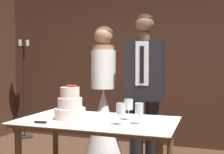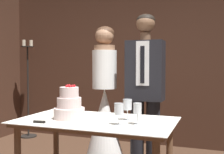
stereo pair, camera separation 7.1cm
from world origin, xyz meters
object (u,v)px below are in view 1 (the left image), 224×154
at_px(cake_table, 97,131).
at_px(bride, 104,119).
at_px(wine_glass_far, 121,110).
at_px(tiered_cake, 70,106).
at_px(cake_knife, 49,123).
at_px(wine_glass_middle, 129,105).
at_px(groom, 144,88).
at_px(wine_glass_near, 139,109).
at_px(candle_stand, 24,93).

bearing_deg(cake_table, bride, 106.81).
relative_size(wine_glass_far, bride, 0.10).
relative_size(tiered_cake, cake_knife, 0.76).
bearing_deg(cake_table, tiered_cake, -171.07).
height_order(cake_table, wine_glass_far, wine_glass_far).
height_order(wine_glass_middle, groom, groom).
bearing_deg(cake_table, wine_glass_middle, 16.81).
height_order(wine_glass_near, wine_glass_far, wine_glass_far).
distance_m(cake_table, groom, 0.89).
bearing_deg(tiered_cake, wine_glass_middle, 13.09).
xyz_separation_m(wine_glass_near, groom, (-0.15, 0.85, 0.10)).
bearing_deg(cake_table, groom, 73.18).
distance_m(cake_table, cake_knife, 0.43).
bearing_deg(cake_knife, wine_glass_middle, 23.91).
bearing_deg(tiered_cake, cake_knife, -105.61).
relative_size(wine_glass_far, groom, 0.10).
bearing_deg(cake_knife, bride, 78.09).
height_order(tiered_cake, wine_glass_far, tiered_cake).
relative_size(wine_glass_middle, wine_glass_far, 1.04).
height_order(cake_knife, wine_glass_near, wine_glass_near).
height_order(bride, candle_stand, bride).
bearing_deg(groom, cake_knife, -116.99).
height_order(cake_knife, groom, groom).
bearing_deg(wine_glass_near, groom, 99.70).
distance_m(wine_glass_far, candle_stand, 3.07).
height_order(wine_glass_near, groom, groom).
xyz_separation_m(cake_knife, candle_stand, (-1.79, 2.12, -0.02)).
relative_size(cake_table, wine_glass_far, 7.80).
relative_size(tiered_cake, groom, 0.17).
relative_size(cake_knife, groom, 0.22).
bearing_deg(wine_glass_far, tiered_cake, 169.50).
bearing_deg(cake_knife, groom, 54.64).
xyz_separation_m(cake_table, cake_knife, (-0.31, -0.28, 0.10)).
distance_m(wine_glass_near, groom, 0.87).
distance_m(groom, candle_stand, 2.57).
xyz_separation_m(bride, groom, (0.48, -0.00, 0.38)).
distance_m(cake_knife, wine_glass_far, 0.59).
bearing_deg(wine_glass_far, cake_knife, -165.03).
bearing_deg(tiered_cake, groom, 60.05).
bearing_deg(tiered_cake, wine_glass_near, -2.40).
bearing_deg(tiered_cake, wine_glass_far, -10.50).
height_order(tiered_cake, cake_knife, tiered_cake).
xyz_separation_m(bride, candle_stand, (-1.86, 1.05, 0.14)).
xyz_separation_m(tiered_cake, wine_glass_middle, (0.50, 0.12, 0.02)).
xyz_separation_m(tiered_cake, wine_glass_far, (0.49, -0.09, 0.01)).
distance_m(cake_table, bride, 0.83).
relative_size(cake_table, wine_glass_near, 7.86).
relative_size(cake_knife, bride, 0.23).
distance_m(wine_glass_far, groom, 0.93).
distance_m(tiered_cake, wine_glass_far, 0.50).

